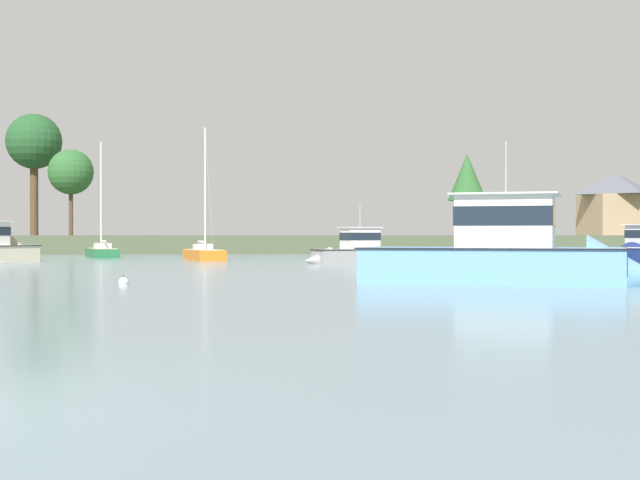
% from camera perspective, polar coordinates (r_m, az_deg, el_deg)
% --- Properties ---
extents(far_shore_bank, '(237.25, 54.38, 1.67)m').
position_cam_1_polar(far_shore_bank, '(109.49, -8.83, -0.15)').
color(far_shore_bank, '#4C563D').
rests_on(far_shore_bank, ground).
extents(sailboat_orange, '(3.01, 6.56, 9.53)m').
position_cam_1_polar(sailboat_orange, '(63.79, -7.21, -1.05)').
color(sailboat_orange, orange).
rests_on(sailboat_orange, ground).
extents(sailboat_green, '(3.27, 6.75, 9.38)m').
position_cam_1_polar(sailboat_green, '(72.63, -13.35, -0.89)').
color(sailboat_green, '#236B3D').
rests_on(sailboat_green, ground).
extents(cruiser_skyblue, '(10.67, 7.02, 6.17)m').
position_cam_1_polar(cruiser_skyblue, '(32.79, 12.37, -1.43)').
color(cruiser_skyblue, '#669ECC').
rests_on(cruiser_skyblue, ground).
extents(cruiser_grey, '(6.94, 3.66, 4.18)m').
position_cam_1_polar(cruiser_grey, '(55.76, 2.07, -0.92)').
color(cruiser_grey, gray).
rests_on(cruiser_grey, ground).
extents(mooring_buoy_white, '(0.35, 0.35, 0.40)m').
position_cam_1_polar(mooring_buoy_white, '(33.04, -12.08, -2.56)').
color(mooring_buoy_white, white).
rests_on(mooring_buoy_white, ground).
extents(mooring_buoy_green, '(0.47, 0.47, 0.52)m').
position_cam_1_polar(mooring_buoy_green, '(41.79, 14.78, -1.94)').
color(mooring_buoy_green, '#1E8C47').
rests_on(mooring_buoy_green, ground).
extents(shore_tree_right_mid, '(5.91, 5.91, 13.01)m').
position_cam_1_polar(shore_tree_right_mid, '(103.44, -17.29, 5.76)').
color(shore_tree_right_mid, brown).
rests_on(shore_tree_right_mid, far_shore_bank).
extents(shore_tree_far_left, '(3.95, 3.95, 8.43)m').
position_cam_1_polar(shore_tree_far_left, '(96.16, 9.10, 3.83)').
color(shore_tree_far_left, brown).
rests_on(shore_tree_far_left, far_shore_bank).
extents(shore_tree_right, '(4.57, 4.57, 8.70)m').
position_cam_1_polar(shore_tree_right, '(96.52, -15.18, 4.07)').
color(shore_tree_right, brown).
rests_on(shore_tree_right, far_shore_bank).
extents(cottage_behind_trees, '(8.18, 8.91, 7.94)m').
position_cam_1_polar(cottage_behind_trees, '(124.02, 17.91, 2.18)').
color(cottage_behind_trees, tan).
rests_on(cottage_behind_trees, far_shore_bank).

